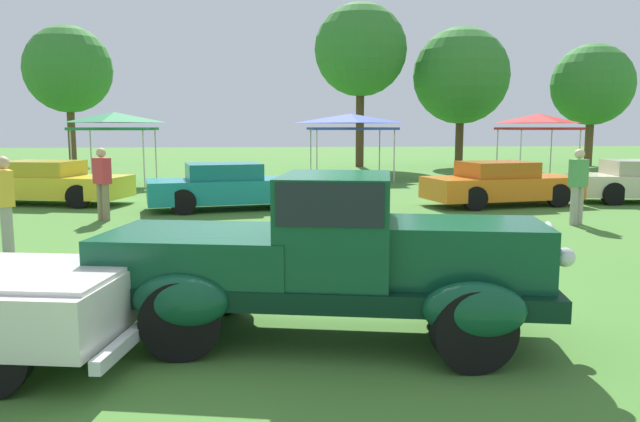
{
  "coord_description": "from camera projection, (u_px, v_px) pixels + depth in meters",
  "views": [
    {
      "loc": [
        -0.33,
        -6.58,
        2.17
      ],
      "look_at": [
        0.35,
        0.78,
        1.15
      ],
      "focal_mm": 34.35,
      "sensor_mm": 36.0,
      "label": 1
    }
  ],
  "objects": [
    {
      "name": "ground_plane",
      "position": [
        295.0,
        323.0,
        6.82
      ],
      "size": [
        120.0,
        120.0,
        0.0
      ],
      "primitive_type": "plane",
      "color": "#42752D"
    },
    {
      "name": "feature_pickup_truck",
      "position": [
        328.0,
        256.0,
        6.23
      ],
      "size": [
        4.73,
        2.49,
        1.7
      ],
      "color": "black",
      "rests_on": "ground_plane"
    },
    {
      "name": "show_car_yellow",
      "position": [
        47.0,
        183.0,
        17.3
      ],
      "size": [
        4.7,
        2.71,
        1.22
      ],
      "color": "yellow",
      "rests_on": "ground_plane"
    },
    {
      "name": "show_car_teal",
      "position": [
        229.0,
        187.0,
        16.23
      ],
      "size": [
        4.55,
        2.51,
        1.22
      ],
      "color": "teal",
      "rests_on": "ground_plane"
    },
    {
      "name": "show_car_orange",
      "position": [
        501.0,
        184.0,
        16.95
      ],
      "size": [
        4.49,
        2.45,
        1.22
      ],
      "color": "orange",
      "rests_on": "ground_plane"
    },
    {
      "name": "spectator_near_truck",
      "position": [
        102.0,
        181.0,
        14.2
      ],
      "size": [
        0.46,
        0.44,
        1.69
      ],
      "color": "#7F7056",
      "rests_on": "ground_plane"
    },
    {
      "name": "spectator_between_cars",
      "position": [
        578.0,
        184.0,
        13.58
      ],
      "size": [
        0.47,
        0.4,
        1.69
      ],
      "color": "#9E998E",
      "rests_on": "ground_plane"
    },
    {
      "name": "spectator_far_side",
      "position": [
        5.0,
        203.0,
        10.21
      ],
      "size": [
        0.41,
        0.47,
        1.69
      ],
      "color": "#9E998E",
      "rests_on": "ground_plane"
    },
    {
      "name": "canopy_tent_left_field",
      "position": [
        114.0,
        120.0,
        22.44
      ],
      "size": [
        2.74,
        2.74,
        2.71
      ],
      "color": "#B7B7BC",
      "rests_on": "ground_plane"
    },
    {
      "name": "canopy_tent_center_field",
      "position": [
        350.0,
        121.0,
        25.13
      ],
      "size": [
        3.39,
        3.39,
        2.71
      ],
      "color": "#B7B7BC",
      "rests_on": "ground_plane"
    },
    {
      "name": "canopy_tent_right_field",
      "position": [
        538.0,
        121.0,
        24.98
      ],
      "size": [
        2.68,
        2.68,
        2.71
      ],
      "color": "#B7B7BC",
      "rests_on": "ground_plane"
    },
    {
      "name": "treeline_far_left",
      "position": [
        68.0,
        70.0,
        35.49
      ],
      "size": [
        5.0,
        5.0,
        7.98
      ],
      "color": "brown",
      "rests_on": "ground_plane"
    },
    {
      "name": "treeline_mid_left",
      "position": [
        361.0,
        50.0,
        32.71
      ],
      "size": [
        4.94,
        4.94,
        8.73
      ],
      "color": "#47331E",
      "rests_on": "ground_plane"
    },
    {
      "name": "treeline_center",
      "position": [
        461.0,
        76.0,
        33.51
      ],
      "size": [
        5.25,
        5.25,
        7.57
      ],
      "color": "#47331E",
      "rests_on": "ground_plane"
    },
    {
      "name": "treeline_mid_right",
      "position": [
        592.0,
        85.0,
        33.64
      ],
      "size": [
        4.43,
        4.43,
        6.69
      ],
      "color": "brown",
      "rests_on": "ground_plane"
    }
  ]
}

